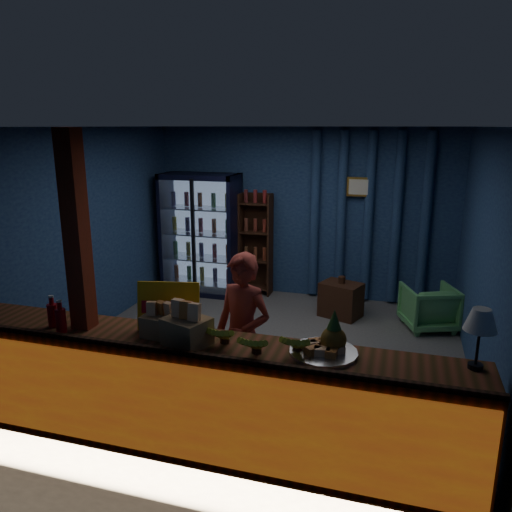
{
  "coord_description": "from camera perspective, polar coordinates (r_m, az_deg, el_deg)",
  "views": [
    {
      "loc": [
        1.48,
        -5.28,
        2.61
      ],
      "look_at": [
        -0.03,
        -0.2,
        1.22
      ],
      "focal_mm": 35.0,
      "sensor_mm": 36.0,
      "label": 1
    }
  ],
  "objects": [
    {
      "name": "ground",
      "position": [
        6.07,
        0.85,
        -10.78
      ],
      "size": [
        4.6,
        4.6,
        0.0
      ],
      "primitive_type": "plane",
      "color": "#515154",
      "rests_on": "ground"
    },
    {
      "name": "table_lamp",
      "position": [
        3.79,
        24.29,
        -6.91
      ],
      "size": [
        0.23,
        0.23,
        0.45
      ],
      "color": "black",
      "rests_on": "counter"
    },
    {
      "name": "banana_bunches",
      "position": [
        3.82,
        0.18,
        -9.59
      ],
      "size": [
        0.84,
        0.32,
        0.18
      ],
      "color": "yellow",
      "rests_on": "counter"
    },
    {
      "name": "pastry_tray",
      "position": [
        3.83,
        7.72,
        -10.66
      ],
      "size": [
        0.52,
        0.52,
        0.08
      ],
      "color": "silver",
      "rests_on": "counter"
    },
    {
      "name": "side_table",
      "position": [
        7.12,
        9.68,
        -4.93
      ],
      "size": [
        0.64,
        0.55,
        0.59
      ],
      "color": "#3B1D13",
      "rests_on": "ground"
    },
    {
      "name": "shopkeeper",
      "position": [
        4.57,
        -1.52,
        -9.1
      ],
      "size": [
        0.64,
        0.5,
        1.53
      ],
      "primitive_type": "imported",
      "rotation": [
        0.0,
        0.0,
        -0.27
      ],
      "color": "#993229",
      "rests_on": "ground"
    },
    {
      "name": "support_post",
      "position": [
        4.42,
        -19.31,
        -3.42
      ],
      "size": [
        0.16,
        0.16,
        2.6
      ],
      "primitive_type": "cube",
      "color": "maroon",
      "rests_on": "ground"
    },
    {
      "name": "room_walls",
      "position": [
        5.58,
        0.92,
        3.92
      ],
      "size": [
        4.6,
        4.6,
        4.6
      ],
      "color": "navy",
      "rests_on": "ground"
    },
    {
      "name": "yellow_sign",
      "position": [
        4.22,
        -9.99,
        -5.71
      ],
      "size": [
        0.53,
        0.21,
        0.41
      ],
      "color": "#E09C0B",
      "rests_on": "counter"
    },
    {
      "name": "framed_picture",
      "position": [
        7.45,
        11.73,
        7.74
      ],
      "size": [
        0.36,
        0.04,
        0.28
      ],
      "color": "#B58A2D",
      "rests_on": "room_walls"
    },
    {
      "name": "curtain_folds",
      "position": [
        7.55,
        12.72,
        4.32
      ],
      "size": [
        1.74,
        0.14,
        2.5
      ],
      "color": "navy",
      "rests_on": "room_walls"
    },
    {
      "name": "snack_box_left",
      "position": [
        3.96,
        -7.92,
        -8.28
      ],
      "size": [
        0.41,
        0.37,
        0.35
      ],
      "color": "olive",
      "rests_on": "counter"
    },
    {
      "name": "soda_bottles",
      "position": [
        4.52,
        -21.82,
        -6.44
      ],
      "size": [
        0.23,
        0.17,
        0.28
      ],
      "color": "red",
      "rests_on": "counter"
    },
    {
      "name": "counter",
      "position": [
        4.26,
        -6.38,
        -15.52
      ],
      "size": [
        4.4,
        0.57,
        0.99
      ],
      "color": "brown",
      "rests_on": "ground"
    },
    {
      "name": "bottle_shelf",
      "position": [
        7.87,
        0.04,
        1.33
      ],
      "size": [
        0.5,
        0.28,
        1.6
      ],
      "color": "#3B1D13",
      "rests_on": "ground"
    },
    {
      "name": "green_chair",
      "position": [
        6.99,
        19.14,
        -5.54
      ],
      "size": [
        0.81,
        0.83,
        0.59
      ],
      "primitive_type": "imported",
      "rotation": [
        0.0,
        0.0,
        3.5
      ],
      "color": "#54A85D",
      "rests_on": "ground"
    },
    {
      "name": "beverage_cooler",
      "position": [
        7.99,
        -6.11,
        2.47
      ],
      "size": [
        1.2,
        0.62,
        1.9
      ],
      "color": "black",
      "rests_on": "ground"
    },
    {
      "name": "pineapple",
      "position": [
        3.81,
        8.87,
        -9.0
      ],
      "size": [
        0.2,
        0.2,
        0.34
      ],
      "color": "brown",
      "rests_on": "counter"
    },
    {
      "name": "snack_box_centre",
      "position": [
        4.15,
        -10.81,
        -7.62
      ],
      "size": [
        0.3,
        0.25,
        0.29
      ],
      "color": "olive",
      "rests_on": "counter"
    }
  ]
}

